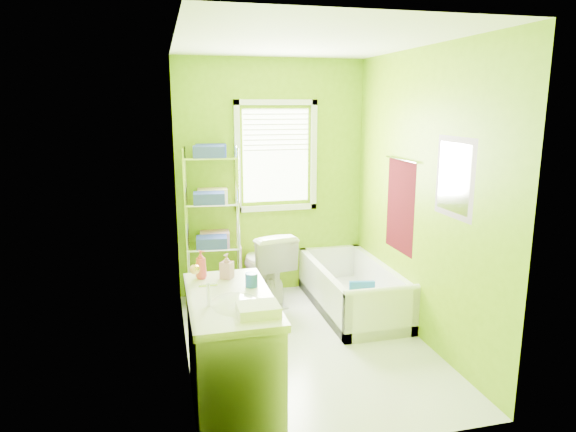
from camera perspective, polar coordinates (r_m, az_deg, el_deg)
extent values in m
plane|color=silver|center=(4.76, 2.05, -14.01)|extent=(2.90, 2.90, 0.00)
cube|color=#6E9C07|center=(5.73, -1.86, 4.19)|extent=(2.10, 0.04, 2.60)
cube|color=#6E9C07|center=(3.01, 9.86, -3.54)|extent=(2.10, 0.04, 2.60)
cube|color=#6E9C07|center=(4.18, -11.79, 0.85)|extent=(0.04, 2.90, 2.60)
cube|color=#6E9C07|center=(4.74, 14.47, 2.07)|extent=(0.04, 2.90, 2.60)
cube|color=white|center=(4.29, 2.33, 18.84)|extent=(2.10, 2.90, 0.04)
cube|color=white|center=(5.70, -1.36, 6.68)|extent=(0.74, 0.01, 1.01)
cube|color=white|center=(5.77, -1.29, 0.92)|extent=(0.92, 0.05, 0.06)
cube|color=white|center=(5.65, -1.35, 12.52)|extent=(0.92, 0.05, 0.06)
cube|color=white|center=(5.60, -5.64, 6.53)|extent=(0.06, 0.05, 1.22)
cube|color=white|center=(5.79, 2.87, 6.76)|extent=(0.06, 0.05, 1.22)
cube|color=white|center=(5.66, -1.32, 9.58)|extent=(0.72, 0.02, 0.50)
cube|color=white|center=(3.30, -10.60, -7.66)|extent=(0.02, 0.80, 2.00)
sphere|color=gold|center=(3.61, -10.33, -5.86)|extent=(0.07, 0.07, 0.07)
cube|color=#43070C|center=(5.06, 12.37, 1.09)|extent=(0.02, 0.58, 0.90)
cylinder|color=silver|center=(4.99, 12.45, 6.16)|extent=(0.02, 0.62, 0.02)
cube|color=#CC5972|center=(4.23, 18.04, 4.06)|extent=(0.02, 0.54, 0.64)
cube|color=white|center=(4.22, 17.94, 4.06)|extent=(0.01, 0.44, 0.54)
cube|color=white|center=(5.52, 7.06, -9.66)|extent=(0.73, 1.56, 0.10)
cube|color=white|center=(5.36, 3.81, -8.23)|extent=(0.07, 1.56, 0.47)
cube|color=white|center=(5.58, 10.27, -7.54)|extent=(0.07, 1.56, 0.47)
cube|color=white|center=(4.83, 10.31, -10.80)|extent=(0.73, 0.07, 0.47)
cube|color=white|center=(6.12, 4.61, -5.58)|extent=(0.73, 0.07, 0.47)
cylinder|color=white|center=(4.74, 10.42, -8.20)|extent=(0.73, 0.07, 0.07)
cylinder|color=blue|center=(5.20, 8.46, -10.16)|extent=(0.36, 0.36, 0.06)
cylinder|color=yellow|center=(5.18, 8.48, -9.56)|extent=(0.34, 0.34, 0.05)
cube|color=blue|center=(5.28, 8.20, -8.41)|extent=(0.26, 0.09, 0.24)
imported|color=white|center=(5.58, -2.50, -5.55)|extent=(0.58, 0.85, 0.80)
cube|color=silver|center=(3.73, -6.29, -15.20)|extent=(0.54, 1.09, 0.79)
cube|color=white|center=(3.56, -6.45, -9.20)|extent=(0.57, 1.12, 0.05)
ellipsoid|color=white|center=(3.42, -5.77, -10.15)|extent=(0.37, 0.49, 0.13)
cylinder|color=silver|center=(3.37, -8.84, -8.79)|extent=(0.03, 0.03, 0.16)
cylinder|color=silver|center=(3.34, -8.88, -7.67)|extent=(0.12, 0.02, 0.02)
imported|color=#E24254|center=(3.88, -9.65, -5.33)|extent=(0.12, 0.12, 0.22)
imported|color=#C37E9A|center=(3.87, -6.82, -5.54)|extent=(0.12, 0.12, 0.19)
cylinder|color=#184BA0|center=(3.69, -4.08, -7.09)|extent=(0.09, 0.09, 0.10)
cube|color=white|center=(3.23, -3.32, -10.33)|extent=(0.26, 0.20, 0.06)
cylinder|color=silver|center=(5.33, -11.24, -1.70)|extent=(0.02, 0.02, 1.68)
cylinder|color=silver|center=(5.65, -11.12, -0.90)|extent=(0.02, 0.02, 1.68)
cylinder|color=silver|center=(5.33, -5.46, -1.51)|extent=(0.02, 0.02, 1.68)
cylinder|color=silver|center=(5.65, -5.66, -0.72)|extent=(0.02, 0.02, 1.68)
cube|color=silver|center=(5.68, -8.15, -7.91)|extent=(0.59, 0.40, 0.02)
cube|color=silver|center=(5.54, -8.30, -3.31)|extent=(0.59, 0.40, 0.02)
cube|color=silver|center=(5.43, -8.46, 1.50)|extent=(0.59, 0.40, 0.02)
cube|color=silver|center=(5.36, -8.62, 6.47)|extent=(0.59, 0.40, 0.02)
cube|color=#2B3E9C|center=(5.25, -8.78, 7.07)|extent=(0.33, 0.24, 0.12)
cube|color=#2B3E9C|center=(5.48, -8.57, 7.30)|extent=(0.33, 0.24, 0.12)
cube|color=#2B3E9C|center=(5.31, -8.76, 1.98)|extent=(0.33, 0.24, 0.12)
cube|color=beige|center=(5.54, -8.39, 2.42)|extent=(0.33, 0.24, 0.12)
cube|color=#2B3E9C|center=(5.44, -8.48, -2.88)|extent=(0.33, 0.24, 0.12)
cube|color=#CC8BA2|center=(5.65, -8.14, -2.28)|extent=(0.33, 0.24, 0.12)
cube|color=#CC8BA2|center=(5.62, -5.36, -5.77)|extent=(0.05, 0.30, 0.53)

